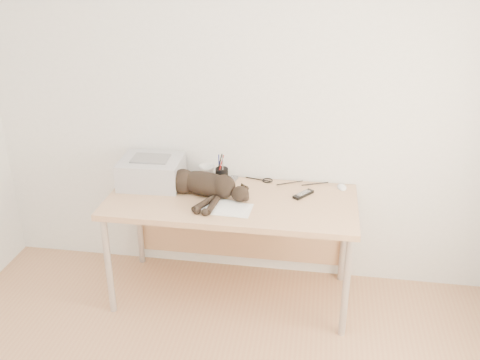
% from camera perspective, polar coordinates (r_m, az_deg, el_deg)
% --- Properties ---
extents(wall_back, '(3.50, 0.00, 3.50)m').
position_cam_1_polar(wall_back, '(3.56, -0.00, 8.64)').
color(wall_back, white).
rests_on(wall_back, floor).
extents(desk, '(1.60, 0.70, 0.74)m').
position_cam_1_polar(desk, '(3.56, -0.69, -3.35)').
color(desk, tan).
rests_on(desk, floor).
extents(printer, '(0.42, 0.36, 0.19)m').
position_cam_1_polar(printer, '(3.65, -9.42, 0.91)').
color(printer, '#ADADB2').
rests_on(printer, desk).
extents(papers, '(0.33, 0.25, 0.01)m').
position_cam_1_polar(papers, '(3.31, -1.36, -2.99)').
color(papers, white).
rests_on(papers, desk).
extents(cat, '(0.72, 0.44, 0.17)m').
position_cam_1_polar(cat, '(3.46, -4.13, -0.50)').
color(cat, black).
rests_on(cat, desk).
extents(mug, '(0.15, 0.15, 0.10)m').
position_cam_1_polar(mug, '(3.69, -3.56, 0.82)').
color(mug, white).
rests_on(mug, desk).
extents(pen_cup, '(0.09, 0.09, 0.22)m').
position_cam_1_polar(pen_cup, '(3.60, -1.95, 0.41)').
color(pen_cup, black).
rests_on(pen_cup, desk).
extents(remote_grey, '(0.08, 0.18, 0.02)m').
position_cam_1_polar(remote_grey, '(3.65, -1.01, -0.13)').
color(remote_grey, slate).
rests_on(remote_grey, desk).
extents(remote_black, '(0.14, 0.16, 0.02)m').
position_cam_1_polar(remote_black, '(3.49, 6.77, -1.53)').
color(remote_black, black).
rests_on(remote_black, desk).
extents(mouse, '(0.08, 0.11, 0.03)m').
position_cam_1_polar(mouse, '(3.63, 10.82, -0.60)').
color(mouse, white).
rests_on(mouse, desk).
extents(cable_tangle, '(1.36, 0.08, 0.01)m').
position_cam_1_polar(cable_tangle, '(3.70, -0.12, 0.15)').
color(cable_tangle, black).
rests_on(cable_tangle, desk).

